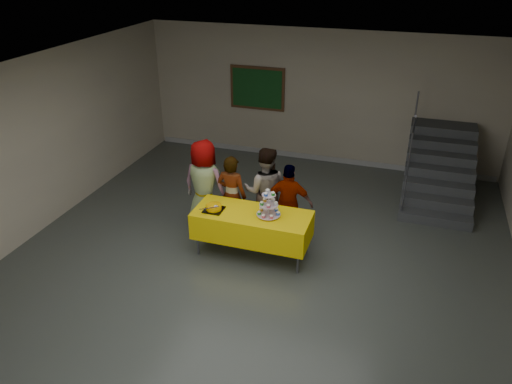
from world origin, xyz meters
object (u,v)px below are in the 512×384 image
at_px(bear_cake, 214,207).
at_px(schoolchild_d, 289,203).
at_px(cupcake_stand, 269,207).
at_px(schoolchild_b, 232,196).
at_px(staircase, 438,169).
at_px(schoolchild_c, 265,191).
at_px(bake_table, 252,225).
at_px(noticeboard, 257,88).
at_px(schoolchild_a, 204,185).

distance_m(bear_cake, schoolchild_d, 1.30).
relative_size(cupcake_stand, schoolchild_b, 0.30).
bearing_deg(staircase, schoolchild_c, -138.17).
distance_m(schoolchild_b, staircase, 4.45).
bearing_deg(schoolchild_d, cupcake_stand, 72.63).
bearing_deg(bear_cake, staircase, 45.03).
height_order(cupcake_stand, bear_cake, cupcake_stand).
bearing_deg(cupcake_stand, bake_table, 179.39).
distance_m(bear_cake, noticeboard, 4.43).
bearing_deg(staircase, bear_cake, -134.97).
relative_size(schoolchild_b, staircase, 0.61).
distance_m(schoolchild_d, staircase, 3.66).
relative_size(bake_table, cupcake_stand, 4.22).
height_order(bake_table, noticeboard, noticeboard).
xyz_separation_m(schoolchild_c, staircase, (2.89, 2.59, -0.30)).
height_order(schoolchild_a, schoolchild_b, schoolchild_a).
bearing_deg(bake_table, schoolchild_d, 55.94).
bearing_deg(schoolchild_b, schoolchild_c, -149.32).
xyz_separation_m(bake_table, schoolchild_a, (-1.08, 0.59, 0.27)).
bearing_deg(cupcake_stand, bear_cake, -173.66).
height_order(schoolchild_b, schoolchild_d, schoolchild_b).
bearing_deg(bake_table, staircase, 49.74).
bearing_deg(schoolchild_c, schoolchild_d, 149.69).
xyz_separation_m(bake_table, schoolchild_b, (-0.55, 0.53, 0.18)).
bearing_deg(cupcake_stand, schoolchild_c, 111.02).
bearing_deg(schoolchild_b, staircase, -136.53).
height_order(cupcake_stand, staircase, staircase).
xyz_separation_m(bake_table, bear_cake, (-0.62, -0.10, 0.27)).
relative_size(bake_table, schoolchild_a, 1.14).
bearing_deg(schoolchild_a, bear_cake, 130.27).
height_order(schoolchild_c, noticeboard, noticeboard).
xyz_separation_m(cupcake_stand, staircase, (2.59, 3.38, -0.45)).
relative_size(schoolchild_c, schoolchild_d, 1.14).
relative_size(bear_cake, schoolchild_a, 0.22).
height_order(bear_cake, schoolchild_b, schoolchild_b).
relative_size(cupcake_stand, schoolchild_a, 0.27).
distance_m(schoolchild_a, noticeboard, 3.71).
distance_m(schoolchild_c, noticeboard, 3.73).
distance_m(bake_table, noticeboard, 4.53).
distance_m(schoolchild_b, noticeboard, 3.86).
xyz_separation_m(cupcake_stand, schoolchild_c, (-0.30, 0.79, -0.15)).
relative_size(bear_cake, schoolchild_b, 0.24).
height_order(bake_table, cupcake_stand, cupcake_stand).
bearing_deg(schoolchild_d, bear_cake, 32.11).
distance_m(schoolchild_a, schoolchild_d, 1.52).
xyz_separation_m(bear_cake, staircase, (3.48, 3.48, -0.34)).
bearing_deg(schoolchild_b, cupcake_stand, 150.77).
height_order(schoolchild_d, staircase, staircase).
height_order(schoolchild_b, staircase, staircase).
relative_size(cupcake_stand, schoolchild_d, 0.32).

